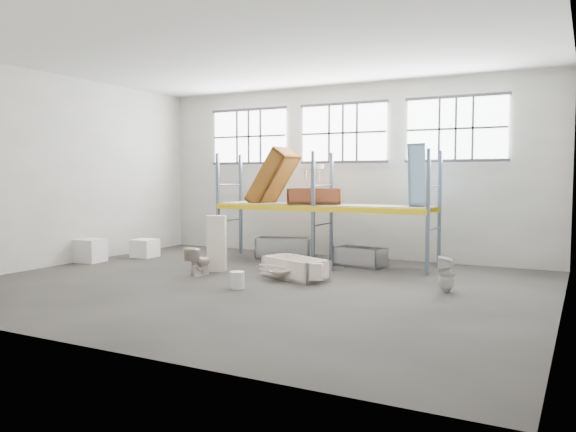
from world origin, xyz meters
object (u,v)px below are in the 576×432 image
Objects in this scene: rust_tub_flat at (315,196)px; steel_tub_right at (360,256)px; bucket at (237,280)px; carton_near at (89,250)px; bathtub_beige at (295,268)px; blue_tub_upright at (417,174)px; steel_tub_left at (284,247)px; toilet_beige at (199,261)px; cistern_tall at (217,243)px; toilet_white at (447,274)px.

steel_tub_right is at bearing 2.63° from rust_tub_flat.
carton_near reaches higher than bucket.
blue_tub_upright is at bearing 74.48° from bathtub_beige.
steel_tub_left is 2.53m from steel_tub_right.
toilet_beige is at bearing -96.05° from steel_tub_left.
toilet_beige is at bearing -140.20° from bathtub_beige.
bathtub_beige is 1.06× the size of blue_tub_upright.
bathtub_beige is 1.02× the size of steel_tub_left.
carton_near is (-3.98, -0.37, -0.37)m from cistern_tall.
bathtub_beige is 1.72m from bucket.
toilet_white is 4.89m from rust_tub_flat.
bathtub_beige is 2.36× the size of toilet_beige.
bathtub_beige is 6.16m from carton_near.
toilet_beige is 1.92× the size of bucket.
toilet_beige is at bearing -89.94° from toilet_white.
carton_near is (-8.22, -3.06, -2.08)m from blue_tub_upright.
rust_tub_flat is 0.94× the size of blue_tub_upright.
toilet_white is 3.56m from blue_tub_upright.
bathtub_beige is 1.13× the size of rust_tub_flat.
rust_tub_flat is at bearing 127.29° from bathtub_beige.
steel_tub_right is at bearing -138.25° from toilet_white.
bucket is at bearing -12.44° from carton_near.
toilet_white is 2.05× the size of bucket.
rust_tub_flat is (-0.63, 2.38, 1.58)m from bathtub_beige.
bathtub_beige is 2.20× the size of toilet_white.
cistern_tall is 3.87× the size of bucket.
bathtub_beige is 2.32m from toilet_beige.
rust_tub_flat is (1.58, 3.07, 1.48)m from toilet_beige.
toilet_beige is 5.69m from toilet_white.
toilet_beige is at bearing -116.62° from cistern_tall.
steel_tub_right reaches higher than bathtub_beige.
blue_tub_upright is (2.07, 2.66, 2.16)m from bathtub_beige.
toilet_white is 0.51× the size of rust_tub_flat.
rust_tub_flat reaches higher than bathtub_beige.
cistern_tall is 1.89× the size of toilet_white.
steel_tub_left is at bearing 60.18° from cistern_tall.
carton_near is at bearing -2.00° from toilet_beige.
carton_near is (-4.31, -3.26, 0.03)m from steel_tub_left.
rust_tub_flat is at bearing -127.30° from toilet_white.
cistern_tall is 3.78m from steel_tub_right.
steel_tub_right is 2.04m from rust_tub_flat.
steel_tub_left is 4.44m from blue_tub_upright.
steel_tub_left is 5.41m from carton_near.
toilet_beige is 0.50× the size of cistern_tall.
carton_near is at bearing -94.88° from toilet_white.
rust_tub_flat is (1.20, -0.49, 1.53)m from steel_tub_left.
toilet_white is at bearing -169.92° from toilet_beige.
steel_tub_right is 2.58m from blue_tub_upright.
rust_tub_flat is 4.01× the size of bucket.
rust_tub_flat reaches higher than steel_tub_left.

